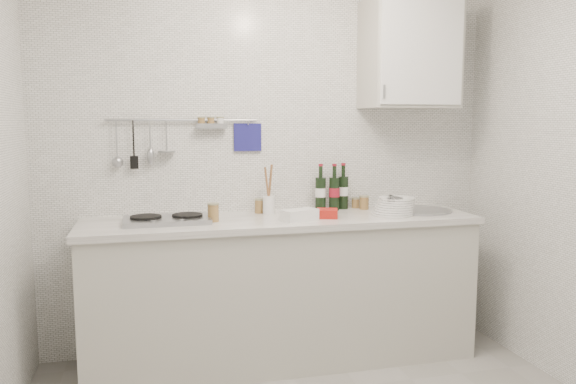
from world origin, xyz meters
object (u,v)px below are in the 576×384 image
(plate_stack_hob, at_px, (164,221))
(wall_cabinet, at_px, (410,55))
(utensil_crock, at_px, (269,202))
(plate_stack_sink, at_px, (394,206))
(wine_bottles, at_px, (333,187))

(plate_stack_hob, bearing_deg, wall_cabinet, 5.22)
(wall_cabinet, bearing_deg, utensil_crock, 178.39)
(plate_stack_sink, relative_size, wine_bottles, 0.94)
(plate_stack_sink, xyz_separation_m, utensil_crock, (-0.78, 0.21, 0.02))
(wall_cabinet, bearing_deg, plate_stack_sink, -132.76)
(plate_stack_sink, distance_m, utensil_crock, 0.81)
(plate_stack_hob, relative_size, utensil_crock, 0.78)
(plate_stack_sink, relative_size, utensil_crock, 0.91)
(utensil_crock, bearing_deg, plate_stack_hob, -165.35)
(wall_cabinet, height_order, utensil_crock, wall_cabinet)
(plate_stack_sink, bearing_deg, wine_bottles, 138.47)
(wine_bottles, distance_m, utensil_crock, 0.47)
(wall_cabinet, xyz_separation_m, utensil_crock, (-0.95, 0.03, -0.95))
(plate_stack_sink, bearing_deg, wall_cabinet, 47.24)
(plate_stack_hob, relative_size, plate_stack_sink, 0.86)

